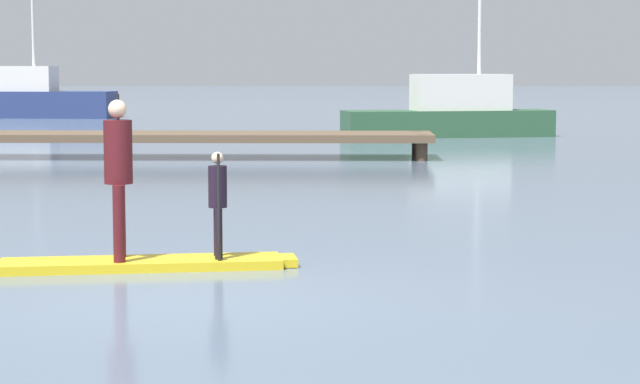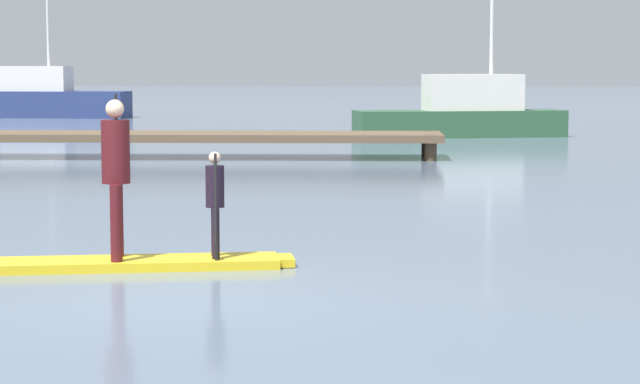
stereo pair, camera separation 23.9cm
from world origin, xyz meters
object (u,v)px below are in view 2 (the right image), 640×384
(paddler_child_solo, at_px, (215,198))
(fishing_boat_green_midground, at_px, (464,113))
(paddleboard_near, at_px, (146,263))
(paddler_adult, at_px, (116,168))
(motor_boat_small_navy, at_px, (39,99))

(paddler_child_solo, distance_m, fishing_boat_green_midground, 24.68)
(paddleboard_near, xyz_separation_m, paddler_adult, (-0.30, -0.04, 1.03))
(paddleboard_near, bearing_deg, motor_boat_small_navy, 106.71)
(paddler_child_solo, relative_size, fishing_boat_green_midground, 0.17)
(motor_boat_small_navy, bearing_deg, paddler_adult, -73.72)
(fishing_boat_green_midground, xyz_separation_m, motor_boat_small_navy, (-16.78, 13.41, 0.06))
(paddleboard_near, relative_size, paddler_child_solo, 2.81)
(paddleboard_near, distance_m, fishing_boat_green_midground, 24.94)
(paddler_child_solo, height_order, fishing_boat_green_midground, fishing_boat_green_midground)
(fishing_boat_green_midground, bearing_deg, paddler_child_solo, -101.00)
(paddleboard_near, bearing_deg, fishing_boat_green_midground, 77.37)
(paddler_adult, height_order, paddler_child_solo, paddler_adult)
(paddler_adult, distance_m, motor_boat_small_navy, 39.36)
(paddler_adult, bearing_deg, paddleboard_near, 7.93)
(paddleboard_near, relative_size, fishing_boat_green_midground, 0.49)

